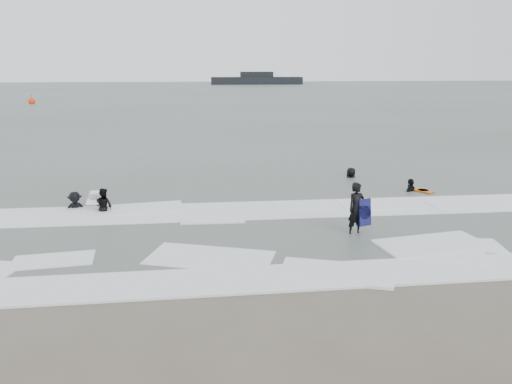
{
  "coord_description": "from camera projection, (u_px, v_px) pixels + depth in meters",
  "views": [
    {
      "loc": [
        -2.0,
        -13.42,
        5.86
      ],
      "look_at": [
        0.0,
        5.0,
        1.1
      ],
      "focal_mm": 35.0,
      "sensor_mm": 36.0,
      "label": 1
    }
  ],
  "objects": [
    {
      "name": "surfer_right_far",
      "position": [
        351.0,
        178.0,
        26.39
      ],
      "size": [
        1.0,
        0.86,
        1.72
      ],
      "primitive_type": "imported",
      "rotation": [
        0.0,
        0.0,
        -2.69
      ],
      "color": "black",
      "rests_on": "ground"
    },
    {
      "name": "surf_foam",
      "position": [
        260.0,
        229.0,
        18.15
      ],
      "size": [
        30.03,
        9.06,
        0.09
      ],
      "color": "white",
      "rests_on": "ground"
    },
    {
      "name": "vessel_horizon",
      "position": [
        257.0,
        80.0,
        146.95
      ],
      "size": [
        26.77,
        4.78,
        3.63
      ],
      "color": "black",
      "rests_on": "ground"
    },
    {
      "name": "surfer_right_near",
      "position": [
        410.0,
        192.0,
        23.62
      ],
      "size": [
        1.07,
        1.02,
        1.78
      ],
      "primitive_type": "imported",
      "rotation": [
        0.0,
        0.0,
        -2.42
      ],
      "color": "black",
      "rests_on": "ground"
    },
    {
      "name": "ground",
      "position": [
        274.0,
        271.0,
        14.59
      ],
      "size": [
        320.0,
        320.0,
        0.0
      ],
      "primitive_type": "plane",
      "color": "brown",
      "rests_on": "ground"
    },
    {
      "name": "buoy",
      "position": [
        32.0,
        101.0,
        74.86
      ],
      "size": [
        1.0,
        1.0,
        1.65
      ],
      "color": "#FA340B",
      "rests_on": "ground"
    },
    {
      "name": "bodyboards",
      "position": [
        296.0,
        199.0,
        20.45
      ],
      "size": [
        15.47,
        6.23,
        1.25
      ],
      "color": "#0F1046",
      "rests_on": "ground"
    },
    {
      "name": "sea",
      "position": [
        212.0,
        97.0,
        91.61
      ],
      "size": [
        320.0,
        320.0,
        0.0
      ],
      "primitive_type": "plane",
      "color": "#47544C",
      "rests_on": "ground"
    },
    {
      "name": "surfer_centre",
      "position": [
        355.0,
        235.0,
        17.64
      ],
      "size": [
        0.82,
        0.68,
        1.92
      ],
      "primitive_type": "imported",
      "rotation": [
        0.0,
        0.0,
        0.37
      ],
      "color": "black",
      "rests_on": "ground"
    },
    {
      "name": "surfer_breaker",
      "position": [
        76.0,
        210.0,
        20.67
      ],
      "size": [
        1.17,
        0.87,
        1.62
      ],
      "primitive_type": "imported",
      "rotation": [
        0.0,
        0.0,
        0.28
      ],
      "color": "black",
      "rests_on": "ground"
    },
    {
      "name": "surfer_wading",
      "position": [
        104.0,
        212.0,
        20.39
      ],
      "size": [
        0.95,
        0.89,
        1.55
      ],
      "primitive_type": "imported",
      "rotation": [
        0.0,
        0.0,
        2.61
      ],
      "color": "black",
      "rests_on": "ground"
    }
  ]
}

